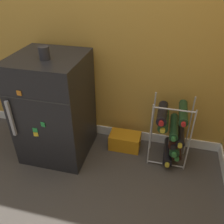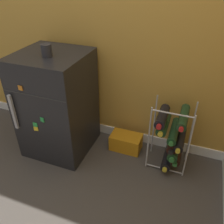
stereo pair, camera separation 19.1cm
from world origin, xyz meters
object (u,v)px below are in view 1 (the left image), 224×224
mini_fridge (55,108)px  soda_box (125,141)px  wine_rack (173,133)px  fridge_top_cup (44,53)px

mini_fridge → soda_box: (0.57, 0.16, -0.37)m
wine_rack → soda_box: (-0.40, 0.06, -0.22)m
mini_fridge → wine_rack: (0.98, 0.10, -0.15)m
mini_fridge → soda_box: bearing=15.7°
soda_box → fridge_top_cup: (-0.55, -0.23, 0.86)m
soda_box → wine_rack: bearing=-8.2°
wine_rack → fridge_top_cup: 1.17m
wine_rack → soda_box: size_ratio=2.12×
mini_fridge → wine_rack: bearing=6.0°
mini_fridge → soda_box: size_ratio=3.21×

